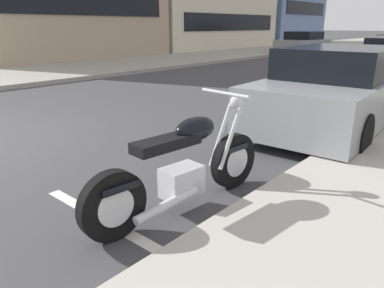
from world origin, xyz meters
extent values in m
cube|color=gray|center=(12.00, 6.89, 0.07)|extent=(120.00, 5.00, 0.14)
cube|color=silver|center=(0.00, -3.79, 0.00)|extent=(0.12, 2.20, 0.01)
cylinder|color=black|center=(1.42, -4.09, 0.31)|extent=(0.63, 0.17, 0.62)
cylinder|color=silver|center=(1.42, -4.09, 0.31)|extent=(0.35, 0.15, 0.34)
cylinder|color=black|center=(-0.12, -3.94, 0.31)|extent=(0.63, 0.17, 0.62)
cylinder|color=silver|center=(-0.12, -3.94, 0.31)|extent=(0.35, 0.15, 0.34)
cube|color=silver|center=(0.65, -4.02, 0.30)|extent=(0.42, 0.30, 0.30)
cube|color=black|center=(0.47, -4.00, 0.73)|extent=(0.70, 0.29, 0.10)
ellipsoid|color=black|center=(0.83, -4.03, 0.79)|extent=(0.50, 0.29, 0.24)
cube|color=black|center=(-0.07, -3.94, 0.48)|extent=(0.38, 0.22, 0.06)
cube|color=black|center=(1.40, -4.09, 0.48)|extent=(0.33, 0.19, 0.06)
cylinder|color=silver|center=(1.28, -4.01, 0.63)|extent=(0.34, 0.08, 0.65)
cylinder|color=silver|center=(1.27, -4.15, 0.63)|extent=(0.34, 0.08, 0.65)
cylinder|color=silver|center=(1.24, -4.08, 1.09)|extent=(0.10, 0.62, 0.04)
sphere|color=silver|center=(1.44, -4.10, 0.97)|extent=(0.15, 0.15, 0.15)
cylinder|color=silver|center=(0.34, -4.13, 0.20)|extent=(0.71, 0.16, 0.16)
cube|color=gray|center=(4.86, -3.98, 0.53)|extent=(4.68, 1.96, 0.74)
cube|color=black|center=(4.75, -3.98, 1.15)|extent=(2.38, 1.71, 0.49)
cylinder|color=black|center=(6.34, -3.12, 0.31)|extent=(0.63, 0.25, 0.62)
cylinder|color=black|center=(3.30, -3.27, 0.31)|extent=(0.63, 0.25, 0.62)
cylinder|color=black|center=(3.38, -4.84, 0.31)|extent=(0.63, 0.25, 0.62)
cylinder|color=black|center=(11.78, -2.90, 0.31)|extent=(0.62, 0.23, 0.62)
cylinder|color=black|center=(9.12, -2.95, 0.31)|extent=(0.62, 0.23, 0.62)
cube|color=gray|center=(19.88, 3.65, 0.54)|extent=(4.08, 1.96, 0.77)
cube|color=black|center=(19.93, 3.65, 1.16)|extent=(2.03, 1.73, 0.46)
cylinder|color=black|center=(18.53, 2.90, 0.31)|extent=(0.63, 0.25, 0.62)
cylinder|color=black|center=(18.60, 4.52, 0.31)|extent=(0.63, 0.25, 0.62)
cylinder|color=black|center=(21.17, 2.78, 0.31)|extent=(0.63, 0.25, 0.62)
cylinder|color=black|center=(21.24, 4.41, 0.31)|extent=(0.63, 0.25, 0.62)
cube|color=black|center=(8.87, 9.16, 2.73)|extent=(8.54, 0.06, 1.10)
cube|color=black|center=(20.37, 9.16, 1.93)|extent=(10.27, 0.06, 1.10)
cube|color=black|center=(31.99, 9.16, 3.21)|extent=(7.74, 0.06, 1.10)
camera|label=1|loc=(-1.73, -6.22, 1.75)|focal=33.87mm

